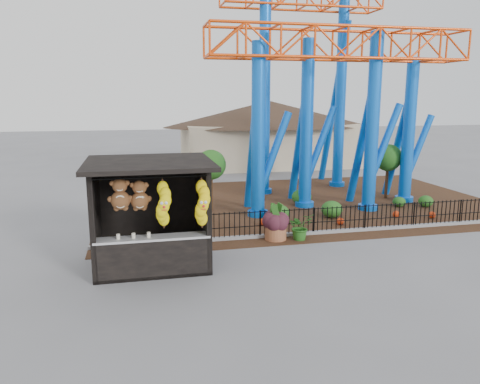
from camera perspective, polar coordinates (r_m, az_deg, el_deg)
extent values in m
plane|color=slate|center=(13.59, 2.50, -9.49)|extent=(120.00, 120.00, 0.00)
cube|color=#331E11|center=(22.07, 7.12, -1.29)|extent=(18.00, 12.00, 0.02)
cube|color=gray|center=(17.59, 12.62, -4.63)|extent=(18.00, 0.18, 0.12)
cube|color=black|center=(14.28, -10.62, -8.41)|extent=(3.20, 2.60, 0.10)
cube|color=black|center=(15.07, -11.01, -1.62)|extent=(3.20, 0.12, 3.00)
cube|color=black|center=(13.91, -17.20, -3.03)|extent=(0.12, 2.60, 3.00)
cube|color=black|center=(13.98, -4.52, -2.46)|extent=(0.12, 2.60, 3.00)
cube|color=black|center=(13.32, -11.06, 3.49)|extent=(3.50, 3.40, 0.12)
cube|color=black|center=(12.72, -17.57, -4.40)|extent=(0.14, 0.14, 3.00)
cube|color=black|center=(12.80, -3.78, -3.77)|extent=(0.14, 0.14, 3.00)
cube|color=black|center=(13.13, -10.52, -7.90)|extent=(3.00, 0.50, 1.10)
cube|color=#B7B7BC|center=(12.95, -10.62, -5.52)|extent=(3.10, 0.55, 0.06)
cylinder|color=black|center=(12.16, -10.84, 1.75)|extent=(2.90, 0.04, 0.04)
cylinder|color=blue|center=(18.92, 2.25, 7.37)|extent=(0.56, 0.56, 7.00)
cylinder|color=blue|center=(19.46, 2.17, -2.61)|extent=(0.84, 0.84, 0.24)
cylinder|color=blue|center=(20.82, 8.12, 8.05)|extent=(0.56, 0.56, 7.30)
cylinder|color=blue|center=(21.32, 7.85, -1.46)|extent=(0.84, 0.84, 0.24)
cylinder|color=blue|center=(20.76, 15.85, 8.00)|extent=(0.56, 0.56, 7.50)
cylinder|color=blue|center=(21.26, 15.31, -1.80)|extent=(0.84, 0.84, 0.24)
cylinder|color=blue|center=(23.08, 19.88, 6.95)|extent=(0.56, 0.56, 6.60)
cylinder|color=blue|center=(23.51, 19.35, -0.79)|extent=(0.84, 0.84, 0.24)
cylinder|color=blue|center=(23.61, 3.00, 11.22)|extent=(0.56, 0.56, 9.50)
cylinder|color=blue|center=(24.08, 2.89, 0.14)|extent=(0.84, 0.84, 0.24)
cylinder|color=blue|center=(26.10, 12.18, 12.11)|extent=(0.56, 0.56, 10.50)
cylinder|color=blue|center=(26.53, 11.71, 0.97)|extent=(0.84, 0.84, 0.24)
cylinder|color=blue|center=(19.87, 1.56, 5.04)|extent=(0.36, 2.21, 5.85)
cylinder|color=blue|center=(19.50, 3.99, 4.37)|extent=(1.62, 0.32, 3.73)
cylinder|color=blue|center=(21.73, 7.21, 5.81)|extent=(0.36, 2.29, 6.10)
cylinder|color=blue|center=(21.44, 9.51, 5.17)|extent=(1.67, 0.32, 3.88)
cylinder|color=blue|center=(21.62, 14.58, 5.70)|extent=(0.36, 2.34, 6.26)
cylinder|color=blue|center=(21.45, 16.96, 5.02)|extent=(1.71, 0.32, 3.99)
cylinder|color=blue|center=(23.91, 18.59, 5.18)|extent=(0.36, 2.10, 5.53)
cylinder|color=blue|center=(23.80, 20.76, 4.61)|extent=(1.54, 0.32, 3.52)
cylinder|color=#9C5A38|center=(16.30, 4.35, -4.87)|extent=(0.83, 0.83, 0.56)
ellipsoid|color=#381620|center=(16.14, 4.39, -2.83)|extent=(0.70, 0.70, 0.64)
imported|color=#264F17|center=(16.33, 7.35, -4.21)|extent=(1.01, 0.94, 0.94)
ellipsoid|color=#205318|center=(18.80, 4.85, -2.51)|extent=(0.77, 0.77, 0.62)
ellipsoid|color=#205318|center=(19.48, 11.13, -2.08)|extent=(0.86, 0.86, 0.69)
ellipsoid|color=#205318|center=(22.18, 18.82, -1.13)|extent=(0.57, 0.57, 0.46)
ellipsoid|color=#205318|center=(21.54, 7.52, -0.61)|extent=(0.90, 0.90, 0.72)
ellipsoid|color=#205318|center=(22.57, 21.70, -1.05)|extent=(0.64, 0.64, 0.51)
sphere|color=red|center=(17.99, 2.80, -3.68)|extent=(0.28, 0.28, 0.28)
sphere|color=red|center=(18.50, 12.14, -3.50)|extent=(0.28, 0.28, 0.28)
sphere|color=red|center=(20.20, 18.48, -2.57)|extent=(0.28, 0.28, 0.28)
sphere|color=red|center=(20.58, 22.37, -2.60)|extent=(0.28, 0.28, 0.28)
cube|color=#BFAD8C|center=(33.73, 3.52, 5.78)|extent=(12.00, 6.00, 3.00)
cone|color=#332319|center=(33.58, 3.57, 9.86)|extent=(15.00, 15.00, 1.80)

